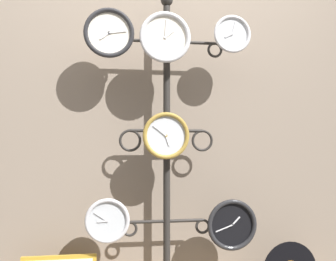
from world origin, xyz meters
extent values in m
cube|color=gray|center=(0.00, 0.57, 1.40)|extent=(4.40, 0.04, 2.80)
cylinder|color=#282623|center=(0.00, 0.41, 0.94)|extent=(0.04, 0.04, 1.83)
sphere|color=#282623|center=(0.00, 0.41, 1.89)|extent=(0.08, 0.08, 0.08)
cylinder|color=#282623|center=(-0.15, 0.41, 1.63)|extent=(0.31, 0.02, 0.02)
torus|color=#282623|center=(-0.31, 0.41, 1.59)|extent=(0.10, 0.02, 0.10)
cylinder|color=#282623|center=(0.15, 0.41, 1.63)|extent=(0.31, 0.02, 0.02)
torus|color=#282623|center=(0.31, 0.41, 1.59)|extent=(0.10, 0.02, 0.10)
cylinder|color=#282623|center=(-0.11, 0.41, 1.08)|extent=(0.22, 0.02, 0.02)
torus|color=#282623|center=(-0.22, 0.41, 1.02)|extent=(0.14, 0.02, 0.14)
cylinder|color=#282623|center=(0.11, 0.41, 1.08)|extent=(0.22, 0.02, 0.02)
torus|color=#282623|center=(0.22, 0.41, 1.02)|extent=(0.14, 0.02, 0.14)
cylinder|color=#282623|center=(-0.11, 0.41, 0.53)|extent=(0.22, 0.02, 0.02)
torus|color=#282623|center=(-0.22, 0.41, 0.49)|extent=(0.09, 0.02, 0.09)
cylinder|color=#282623|center=(0.11, 0.41, 0.53)|extent=(0.22, 0.02, 0.02)
torus|color=#282623|center=(0.22, 0.41, 0.49)|extent=(0.09, 0.02, 0.09)
cylinder|color=silver|center=(-0.35, 0.33, 1.64)|extent=(0.27, 0.02, 0.27)
torus|color=#262628|center=(-0.35, 0.31, 1.64)|extent=(0.29, 0.03, 0.29)
cylinder|color=#262628|center=(-0.35, 0.31, 1.64)|extent=(0.02, 0.01, 0.02)
cube|color=silver|center=(-0.38, 0.31, 1.62)|extent=(0.06, 0.00, 0.05)
cube|color=silver|center=(-0.30, 0.31, 1.65)|extent=(0.10, 0.00, 0.02)
cylinder|color=silver|center=(-0.03, 0.30, 1.63)|extent=(0.28, 0.02, 0.28)
torus|color=silver|center=(-0.03, 0.29, 1.63)|extent=(0.30, 0.03, 0.30)
cylinder|color=silver|center=(-0.03, 0.29, 1.63)|extent=(0.02, 0.01, 0.02)
cube|color=silver|center=(0.00, 0.29, 1.65)|extent=(0.06, 0.00, 0.05)
cube|color=silver|center=(-0.02, 0.29, 1.68)|extent=(0.01, 0.00, 0.11)
cylinder|color=silver|center=(0.39, 0.32, 1.67)|extent=(0.21, 0.02, 0.21)
torus|color=silver|center=(0.39, 0.30, 1.67)|extent=(0.23, 0.02, 0.23)
cylinder|color=silver|center=(0.39, 0.30, 1.67)|extent=(0.01, 0.01, 0.01)
cube|color=silver|center=(0.36, 0.30, 1.66)|extent=(0.05, 0.00, 0.03)
cube|color=silver|center=(0.40, 0.30, 1.71)|extent=(0.03, 0.00, 0.08)
cylinder|color=silver|center=(-0.02, 0.32, 1.05)|extent=(0.25, 0.02, 0.25)
torus|color=#A58438|center=(-0.02, 0.30, 1.05)|extent=(0.28, 0.03, 0.28)
cylinder|color=#A58438|center=(-0.02, 0.30, 1.05)|extent=(0.02, 0.01, 0.02)
cube|color=silver|center=(-0.01, 0.30, 1.02)|extent=(0.03, 0.00, 0.06)
cube|color=silver|center=(-0.06, 0.30, 1.08)|extent=(0.08, 0.00, 0.07)
cylinder|color=silver|center=(-0.36, 0.32, 0.57)|extent=(0.23, 0.02, 0.23)
torus|color=silver|center=(-0.36, 0.31, 0.57)|extent=(0.25, 0.02, 0.25)
cylinder|color=silver|center=(-0.36, 0.31, 0.57)|extent=(0.01, 0.01, 0.01)
cube|color=silver|center=(-0.38, 0.31, 0.56)|extent=(0.06, 0.00, 0.01)
cube|color=silver|center=(-0.39, 0.31, 0.59)|extent=(0.08, 0.00, 0.06)
cylinder|color=black|center=(0.38, 0.32, 0.52)|extent=(0.28, 0.02, 0.28)
torus|color=#262628|center=(0.38, 0.31, 0.52)|extent=(0.31, 0.03, 0.31)
cylinder|color=#262628|center=(0.38, 0.31, 0.52)|extent=(0.02, 0.01, 0.02)
cube|color=silver|center=(0.40, 0.31, 0.54)|extent=(0.05, 0.00, 0.05)
cube|color=silver|center=(0.33, 0.30, 0.50)|extent=(0.10, 0.00, 0.04)
camera|label=1|loc=(-0.36, -1.96, 1.01)|focal=42.00mm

